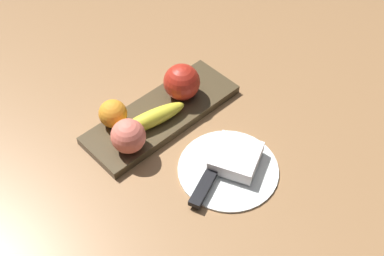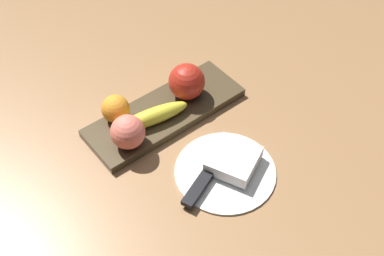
% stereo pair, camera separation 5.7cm
% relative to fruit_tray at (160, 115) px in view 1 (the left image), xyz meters
% --- Properties ---
extents(ground_plane, '(2.40, 2.40, 0.00)m').
position_rel_fruit_tray_xyz_m(ground_plane, '(0.00, 0.03, -0.01)').
color(ground_plane, olive).
extents(fruit_tray, '(0.37, 0.13, 0.02)m').
position_rel_fruit_tray_xyz_m(fruit_tray, '(0.00, 0.00, 0.00)').
color(fruit_tray, '#473924').
rests_on(fruit_tray, ground_plane).
extents(apple, '(0.08, 0.08, 0.08)m').
position_rel_fruit_tray_xyz_m(apple, '(0.07, 0.01, 0.05)').
color(apple, '#AC2518').
rests_on(apple, fruit_tray).
extents(banana, '(0.17, 0.07, 0.04)m').
position_rel_fruit_tray_xyz_m(banana, '(-0.04, -0.02, 0.03)').
color(banana, yellow).
rests_on(banana, fruit_tray).
extents(orange_near_apple, '(0.06, 0.06, 0.06)m').
position_rel_fruit_tray_xyz_m(orange_near_apple, '(-0.09, 0.04, 0.04)').
color(orange_near_apple, orange).
rests_on(orange_near_apple, fruit_tray).
extents(peach, '(0.07, 0.07, 0.07)m').
position_rel_fruit_tray_xyz_m(peach, '(-0.11, -0.03, 0.05)').
color(peach, '#E66F5C').
rests_on(peach, fruit_tray).
extents(dinner_plate, '(0.21, 0.21, 0.01)m').
position_rel_fruit_tray_xyz_m(dinner_plate, '(0.00, -0.20, -0.01)').
color(dinner_plate, white).
rests_on(dinner_plate, ground_plane).
extents(folded_napkin, '(0.12, 0.12, 0.03)m').
position_rel_fruit_tray_xyz_m(folded_napkin, '(0.03, -0.20, 0.01)').
color(folded_napkin, white).
rests_on(folded_napkin, dinner_plate).
extents(knife, '(0.18, 0.09, 0.01)m').
position_rel_fruit_tray_xyz_m(knife, '(-0.06, -0.20, 0.00)').
color(knife, silver).
rests_on(knife, dinner_plate).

